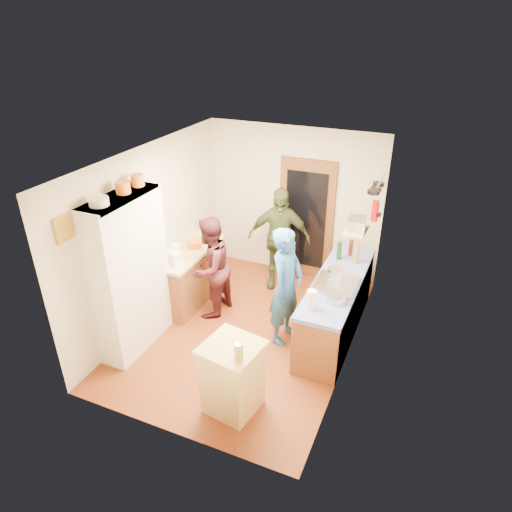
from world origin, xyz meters
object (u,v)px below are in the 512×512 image
Objects in this scene: island_base at (233,379)px; person_hob at (287,288)px; right_counter_base at (336,308)px; person_back at (280,239)px; hutch_body at (130,275)px; person_left at (213,267)px.

island_base is 1.52m from person_hob.
person_hob is at bearing -144.36° from right_counter_base.
person_hob is at bearing 84.79° from island_base.
person_back reaches higher than right_counter_base.
hutch_body reaches higher than person_hob.
hutch_body reaches higher than island_base.
island_base is at bearing -178.02° from person_hob.
island_base is (1.77, -0.58, -0.67)m from hutch_body.
hutch_body is 2.11m from person_hob.
person_hob is (1.90, 0.87, -0.24)m from hutch_body.
right_counter_base is at bearing -47.18° from person_hob.
right_counter_base is at bearing 27.47° from hutch_body.
person_hob reaches higher than person_left.
hutch_body is 1.30m from person_left.
person_back is at bearing 157.45° from person_left.
person_left is (0.65, 1.09, -0.30)m from hutch_body.
island_base is 2.90m from person_back.
right_counter_base is at bearing 102.60° from person_left.
person_back is (-0.49, 2.82, 0.45)m from island_base.
person_hob reaches higher than right_counter_base.
person_left is 0.91× the size of person_back.
person_back reaches higher than person_hob.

